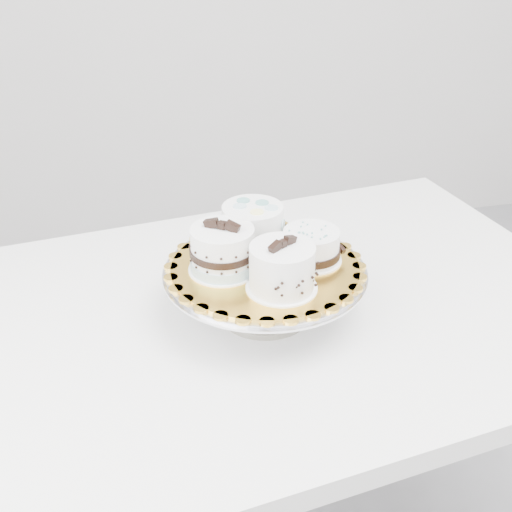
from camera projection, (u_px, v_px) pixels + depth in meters
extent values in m
cube|color=white|center=(269.00, 314.00, 1.21)|extent=(1.34, 0.98, 0.04)
cube|color=white|center=(403.00, 312.00, 1.86)|extent=(0.06, 0.06, 0.71)
cylinder|color=gray|center=(265.00, 311.00, 1.17)|extent=(0.16, 0.16, 0.01)
cylinder|color=gray|center=(265.00, 293.00, 1.15)|extent=(0.11, 0.11, 0.09)
cylinder|color=silver|center=(265.00, 270.00, 1.12)|extent=(0.35, 0.35, 0.01)
cylinder|color=silver|center=(265.00, 272.00, 1.13)|extent=(0.36, 0.36, 0.00)
cylinder|color=gold|center=(265.00, 267.00, 1.12)|extent=(0.36, 0.36, 0.00)
cylinder|color=white|center=(282.00, 287.00, 1.06)|extent=(0.12, 0.12, 0.00)
cylinder|color=white|center=(282.00, 267.00, 1.04)|extent=(0.15, 0.15, 0.07)
cylinder|color=white|center=(223.00, 269.00, 1.11)|extent=(0.12, 0.12, 0.00)
cylinder|color=white|center=(223.00, 249.00, 1.09)|extent=(0.15, 0.15, 0.08)
cylinder|color=#A7C9D3|center=(223.00, 263.00, 1.10)|extent=(0.11, 0.11, 0.02)
cylinder|color=black|center=(223.00, 250.00, 1.09)|extent=(0.11, 0.11, 0.01)
cylinder|color=white|center=(253.00, 246.00, 1.18)|extent=(0.12, 0.12, 0.00)
cylinder|color=white|center=(253.00, 226.00, 1.16)|extent=(0.12, 0.12, 0.08)
cylinder|color=white|center=(310.00, 259.00, 1.14)|extent=(0.11, 0.11, 0.00)
cylinder|color=white|center=(311.00, 245.00, 1.12)|extent=(0.12, 0.12, 0.05)
cylinder|color=black|center=(311.00, 251.00, 1.13)|extent=(0.10, 0.10, 0.01)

